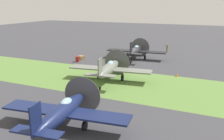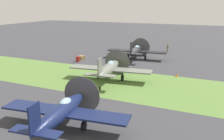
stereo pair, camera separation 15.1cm
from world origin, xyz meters
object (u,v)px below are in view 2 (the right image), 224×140
(airplane_trail, at_px, (63,111))
(ground_crew_chief, at_px, (143,45))
(airplane_lead, at_px, (136,51))
(airplane_wingman, at_px, (109,68))
(fuel_drum, at_px, (78,59))
(runway_marker_cone, at_px, (177,75))
(ground_crew_mechanic, at_px, (168,48))
(supply_crate, at_px, (82,58))

(airplane_trail, relative_size, ground_crew_chief, 5.94)
(airplane_lead, xyz_separation_m, airplane_wingman, (0.94, -12.93, 0.03))
(airplane_wingman, relative_size, fuel_drum, 11.71)
(airplane_trail, bearing_deg, ground_crew_chief, 90.80)
(runway_marker_cone, bearing_deg, ground_crew_mechanic, 106.15)
(airplane_lead, height_order, fuel_drum, airplane_lead)
(runway_marker_cone, bearing_deg, supply_crate, 167.26)
(airplane_trail, relative_size, runway_marker_cone, 23.36)
(ground_crew_mechanic, xyz_separation_m, supply_crate, (-12.14, -12.53, -0.59))
(fuel_drum, distance_m, runway_marker_cone, 16.66)
(airplane_wingman, distance_m, runway_marker_cone, 9.09)
(airplane_lead, relative_size, runway_marker_cone, 23.47)
(airplane_trail, height_order, ground_crew_mechanic, airplane_trail)
(airplane_trail, bearing_deg, runway_marker_cone, 66.53)
(ground_crew_mechanic, xyz_separation_m, runway_marker_cone, (4.73, -16.35, -0.69))
(ground_crew_chief, distance_m, fuel_drum, 17.03)
(airplane_wingman, bearing_deg, ground_crew_mechanic, 75.25)
(runway_marker_cone, bearing_deg, ground_crew_chief, 119.67)
(fuel_drum, bearing_deg, airplane_trail, -60.65)
(supply_crate, bearing_deg, ground_crew_mechanic, 45.92)
(airplane_wingman, distance_m, fuel_drum, 11.67)
(ground_crew_chief, bearing_deg, airplane_trail, -154.16)
(airplane_lead, distance_m, fuel_drum, 10.09)
(airplane_lead, distance_m, ground_crew_chief, 10.21)
(airplane_wingman, height_order, airplane_trail, airplane_wingman)
(airplane_lead, height_order, airplane_trail, airplane_lead)
(airplane_wingman, distance_m, ground_crew_chief, 23.13)
(airplane_lead, height_order, ground_crew_mechanic, airplane_lead)
(airplane_trail, distance_m, runway_marker_cone, 18.71)
(ground_crew_chief, bearing_deg, airplane_lead, -151.52)
(airplane_wingman, relative_size, ground_crew_chief, 6.09)
(ground_crew_mechanic, relative_size, runway_marker_cone, 3.93)
(airplane_lead, distance_m, airplane_wingman, 12.96)
(airplane_wingman, height_order, runway_marker_cone, airplane_wingman)
(airplane_trail, distance_m, ground_crew_chief, 36.06)
(airplane_wingman, distance_m, supply_crate, 13.09)
(ground_crew_mechanic, bearing_deg, supply_crate, 97.14)
(airplane_trail, bearing_deg, airplane_lead, 89.75)
(airplane_wingman, xyz_separation_m, fuel_drum, (-9.14, 7.16, -1.11))
(ground_crew_chief, bearing_deg, ground_crew_mechanic, -87.17)
(supply_crate, bearing_deg, fuel_drum, -79.16)
(airplane_trail, relative_size, ground_crew_mechanic, 5.94)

